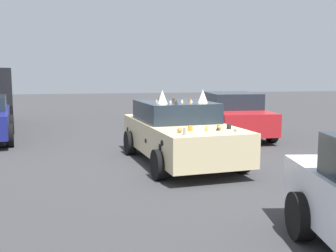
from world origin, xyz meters
TOP-DOWN VIEW (x-y plane):
  - ground_plane at (0.00, 0.00)m, footprint 60.00×60.00m
  - art_car_decorated at (0.07, 0.01)m, footprint 4.53×2.49m
  - parked_sedan_far_left at (3.55, -2.55)m, footprint 4.01×2.07m

SIDE VIEW (x-z plane):
  - ground_plane at x=0.00m, z-range 0.00..0.00m
  - parked_sedan_far_left at x=3.55m, z-range 0.00..1.47m
  - art_car_decorated at x=0.07m, z-range -0.14..1.62m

